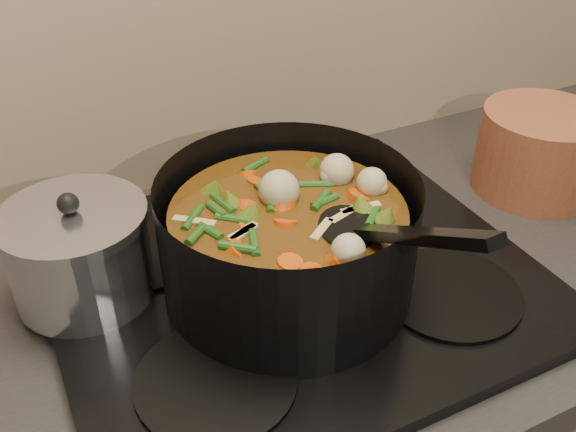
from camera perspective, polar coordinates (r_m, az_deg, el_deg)
name	(u,v)px	position (r m, az deg, el deg)	size (l,w,h in m)	color
stovetop	(293,277)	(0.87, 0.43, -5.43)	(0.62, 0.54, 0.03)	black
stockpot	(288,241)	(0.79, 0.04, -2.24)	(0.35, 0.44, 0.23)	black
saucepan	(80,253)	(0.83, -18.04, -3.13)	(0.18, 0.18, 0.15)	silver
terracotta_crock	(538,151)	(1.11, 21.35, 5.39)	(0.19, 0.19, 0.14)	#9C5233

